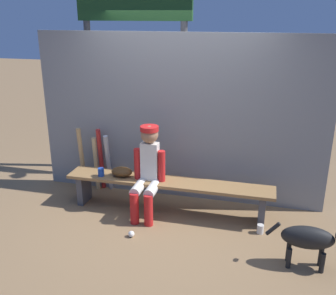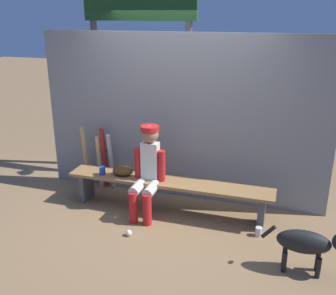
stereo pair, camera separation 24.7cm
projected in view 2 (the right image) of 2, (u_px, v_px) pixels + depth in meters
ground_plane at (168, 212)px, 5.04m from camera, size 30.00×30.00×0.00m
chainlink_fence at (180, 119)px, 5.13m from camera, size 3.93×0.03×2.25m
dugout_bench at (168, 187)px, 4.93m from camera, size 2.67×0.36×0.44m
player_seated at (147, 169)px, 4.80m from camera, size 0.41×0.55×1.15m
baseball_glove at (123, 171)px, 5.05m from camera, size 0.28×0.20×0.12m
bat_aluminum_silver at (111, 162)px, 5.51m from camera, size 0.11×0.28×0.89m
bat_aluminum_red at (104, 158)px, 5.58m from camera, size 0.09×0.20×0.94m
bat_wood_natural at (99, 162)px, 5.60m from camera, size 0.09×0.14×0.81m
bat_wood_tan at (86, 158)px, 5.59m from camera, size 0.07×0.15×0.95m
baseball at (129, 233)px, 4.49m from camera, size 0.07×0.07×0.07m
cup_on_ground at (259, 232)px, 4.48m from camera, size 0.08×0.08×0.11m
cup_on_bench at (102, 171)px, 5.07m from camera, size 0.08×0.08×0.11m
scoreboard at (143, 25)px, 5.60m from camera, size 2.01×0.27×3.32m
dog at (310, 243)px, 3.76m from camera, size 0.84×0.20×0.49m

